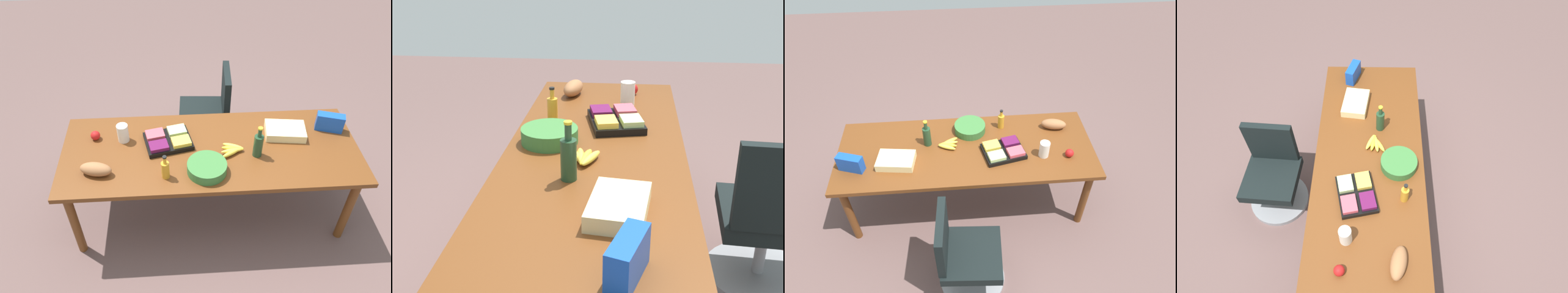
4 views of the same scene
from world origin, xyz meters
TOP-DOWN VIEW (x-y plane):
  - ground_plane at (0.00, 0.00)m, footprint 10.00×10.00m
  - conference_table at (0.00, 0.00)m, footprint 2.35×0.90m
  - office_chair at (-0.07, -0.89)m, footprint 0.56×0.56m
  - banana_bunch at (-0.16, 0.05)m, footprint 0.19×0.18m
  - dressing_bottle at (0.36, 0.28)m, footprint 0.07×0.07m
  - fruit_platter at (0.33, -0.09)m, footprint 0.41×0.35m
  - sheet_cake at (-0.62, -0.14)m, footprint 0.34×0.26m
  - wine_bottle at (-0.35, 0.09)m, footprint 0.08×0.08m
  - mayo_jar at (0.69, -0.15)m, footprint 0.11×0.11m
  - apple_red at (0.92, -0.18)m, footprint 0.08×0.08m
  - bread_loaf at (0.87, 0.22)m, footprint 0.26×0.16m
  - salad_bowl at (0.05, 0.24)m, footprint 0.32×0.32m
  - chip_bag_blue at (-1.00, -0.18)m, footprint 0.23×0.14m

SIDE VIEW (x-z plane):
  - ground_plane at x=0.00m, z-range 0.00..0.00m
  - office_chair at x=-0.07m, z-range -0.10..0.79m
  - conference_table at x=0.00m, z-range 0.30..1.04m
  - banana_bunch at x=-0.16m, z-range 0.75..0.79m
  - fruit_platter at x=0.33m, z-range 0.74..0.81m
  - sheet_cake at x=-0.62m, z-range 0.74..0.81m
  - apple_red at x=0.92m, z-range 0.74..0.82m
  - salad_bowl at x=0.05m, z-range 0.74..0.82m
  - bread_loaf at x=0.87m, z-range 0.74..0.84m
  - chip_bag_blue at x=-1.00m, z-range 0.74..0.89m
  - mayo_jar at x=0.69m, z-range 0.74..0.90m
  - dressing_bottle at x=0.36m, z-range 0.72..0.92m
  - wine_bottle at x=-0.35m, z-range 0.71..0.99m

